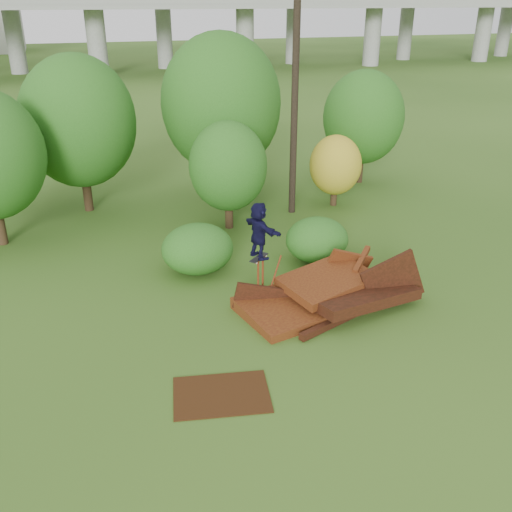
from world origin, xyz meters
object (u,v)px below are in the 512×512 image
object	(u,v)px
scrap_pile	(329,294)
utility_pole	(295,98)
flat_plate	(221,394)
skater	(259,230)

from	to	relation	value
scrap_pile	utility_pole	xyz separation A→B (m)	(2.12, 7.94, 4.38)
scrap_pile	utility_pole	world-z (taller)	utility_pole
flat_plate	skater	bearing A→B (deg)	58.69
scrap_pile	utility_pole	size ratio (longest dim) A/B	0.61
flat_plate	utility_pole	size ratio (longest dim) A/B	0.24
scrap_pile	skater	bearing A→B (deg)	163.31
scrap_pile	flat_plate	distance (m)	5.15
scrap_pile	flat_plate	size ratio (longest dim) A/B	2.61
skater	utility_pole	xyz separation A→B (m)	(4.10, 7.35, 2.31)
skater	utility_pole	bearing A→B (deg)	-45.48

